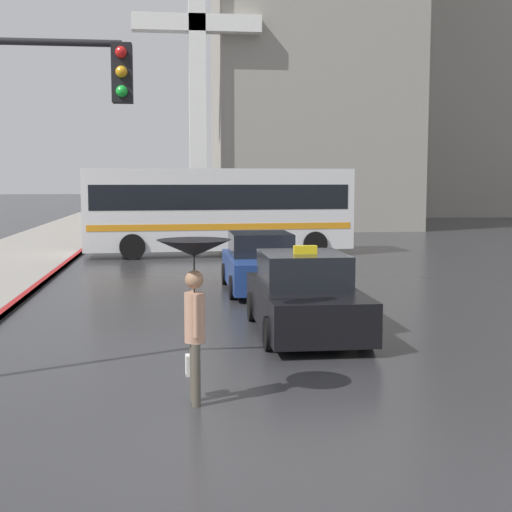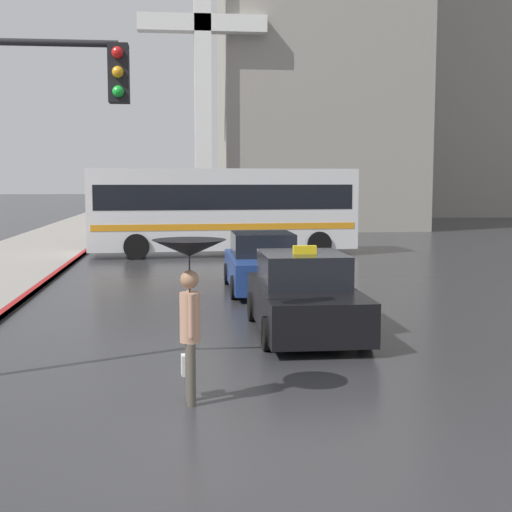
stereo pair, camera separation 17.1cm
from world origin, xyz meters
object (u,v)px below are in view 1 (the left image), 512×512
(monument_cross, at_px, (197,69))
(sedan_red, at_px, (261,265))
(pedestrian_with_umbrella, at_px, (194,274))
(city_bus, at_px, (218,207))
(taxi, at_px, (304,297))

(monument_cross, bearing_deg, sedan_red, -87.39)
(sedan_red, xyz_separation_m, pedestrian_with_umbrella, (-2.06, -9.55, 1.03))
(sedan_red, bearing_deg, monument_cross, -87.39)
(city_bus, bearing_deg, monument_cross, 178.38)
(sedan_red, xyz_separation_m, city_bus, (-0.54, 9.38, 1.18))
(pedestrian_with_umbrella, bearing_deg, monument_cross, -6.18)
(city_bus, bearing_deg, pedestrian_with_umbrella, -8.21)
(taxi, xyz_separation_m, city_bus, (-0.72, 14.74, 1.18))
(monument_cross, bearing_deg, taxi, -87.53)
(sedan_red, bearing_deg, city_bus, -86.69)
(taxi, height_order, sedan_red, taxi)
(taxi, height_order, pedestrian_with_umbrella, pedestrian_with_umbrella)
(taxi, xyz_separation_m, sedan_red, (-0.18, 5.36, 0.00))
(sedan_red, height_order, city_bus, city_bus)
(taxi, height_order, city_bus, city_bus)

